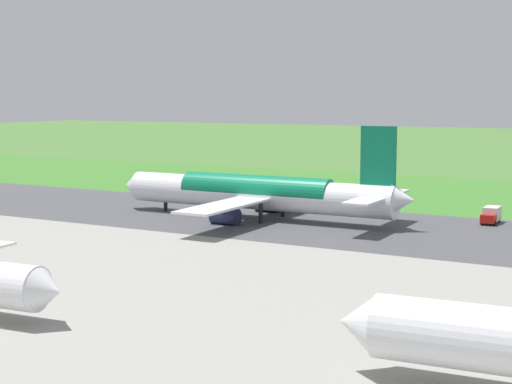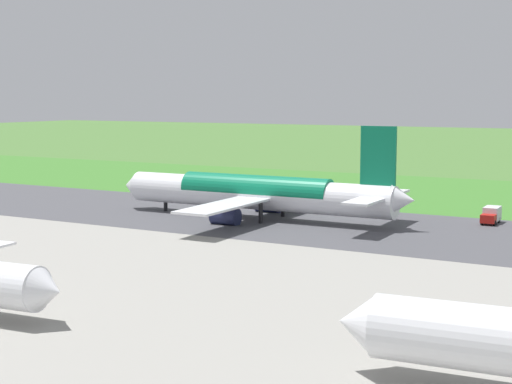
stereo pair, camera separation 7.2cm
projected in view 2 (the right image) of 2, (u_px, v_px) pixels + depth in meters
ground_plane at (237, 217)px, 130.00m from camera, size 800.00×800.00×0.00m
runway_asphalt at (237, 217)px, 130.00m from camera, size 600.00×36.04×0.06m
grass_verge_foreground at (330, 192)px, 164.65m from camera, size 600.00×80.00×0.04m
airliner_main at (258, 193)px, 127.53m from camera, size 53.99×44.05×15.88m
service_truck_fuel at (491, 215)px, 123.19m from camera, size 2.34×5.82×2.65m
no_stopping_sign at (353, 189)px, 158.53m from camera, size 0.60×0.10×2.31m
traffic_cone_orange at (335, 192)px, 162.30m from camera, size 0.40×0.40×0.55m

